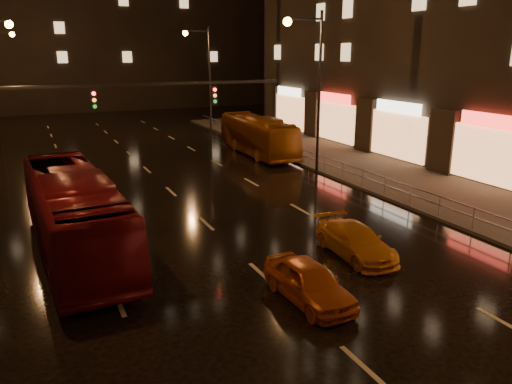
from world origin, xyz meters
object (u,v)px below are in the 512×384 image
bus_red (74,213)px  bus_curb (257,135)px  taxi_near (309,282)px  taxi_far (356,241)px

bus_red → bus_curb: size_ratio=1.11×
bus_red → taxi_near: bearing=-52.6°
bus_curb → taxi_near: size_ratio=2.75×
bus_red → taxi_near: (6.22, -7.31, -0.96)m
bus_curb → taxi_near: 23.72m
bus_red → bus_curb: bearing=42.2°
bus_red → taxi_near: size_ratio=3.05×
bus_curb → taxi_far: size_ratio=2.52×
bus_red → taxi_far: bus_red is taller
taxi_near → bus_red: bearing=127.9°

